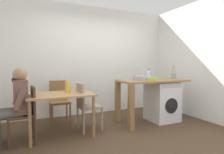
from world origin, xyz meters
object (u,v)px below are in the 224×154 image
Objects in this scene: dining_table at (60,99)px; vase at (68,87)px; chair_person_seat at (26,111)px; washing_machine at (162,101)px; bottle_tall_green at (148,75)px; mixing_bowl at (152,79)px; chair_opposite at (86,104)px; utensil_crock at (174,76)px; chair_spare_by_wall at (59,99)px; seated_person at (15,102)px.

vase is (0.15, 0.10, 0.20)m from dining_table.
chair_person_seat reaches higher than dining_table.
washing_machine is 4.05× the size of vase.
washing_machine is at bearing -31.83° from bottle_tall_green.
vase is at bearing -78.59° from chair_person_seat.
mixing_bowl is (-0.16, -0.36, -0.07)m from bottle_tall_green.
utensil_crock is at bearing 86.57° from chair_opposite.
chair_person_seat and chair_opposite have the same top height.
chair_person_seat is at bearing -164.38° from vase.
mixing_bowl reaches higher than vase.
chair_person_seat is at bearing -85.13° from chair_opposite.
vase is (0.05, -0.67, 0.34)m from chair_spare_by_wall.
bottle_tall_green is at bearing 66.14° from mixing_bowl.
washing_machine is at bearing 25.18° from mixing_bowl.
chair_opposite is 0.82m from chair_spare_by_wall.
mixing_bowl is at bearing 75.59° from chair_opposite.
chair_opposite is at bearing 5.54° from dining_table.
chair_spare_by_wall is at bearing 163.29° from utensil_crock.
mixing_bowl is at bearing -96.83° from seated_person.
utensil_crock reaches higher than bottle_tall_green.
chair_opposite is 1.05× the size of washing_machine.
washing_machine is at bearing -92.58° from seated_person.
mixing_bowl reaches higher than dining_table.
seated_person reaches higher than chair_person_seat.
seated_person is at bearing -177.64° from utensil_crock.
utensil_crock is at bearing -9.91° from bottle_tall_green.
chair_opposite is at bearing -9.39° from vase.
utensil_crock is at bearing 163.43° from chair_spare_by_wall.
bottle_tall_green is 1.05× the size of vase.
bottle_tall_green is at bearing 148.17° from washing_machine.
dining_table is 2.61m from utensil_crock.
chair_opposite is 0.47m from vase.
chair_spare_by_wall is at bearing 149.57° from mixing_bowl.
chair_spare_by_wall is 2.64m from utensil_crock.
washing_machine is at bearing 159.48° from chair_spare_by_wall.
dining_table is 4.79× the size of mixing_bowl.
washing_machine is 0.70m from mixing_bowl.
utensil_crock is (2.11, -0.02, 0.48)m from chair_opposite.
bottle_tall_green is 1.81m from vase.
chair_person_seat and chair_spare_by_wall have the same top height.
mixing_bowl reaches higher than washing_machine.
dining_table is 0.92× the size of seated_person.
chair_opposite is 1.57m from bottle_tall_green.
dining_table is 5.18× the size of vase.
utensil_crock is (2.48, -0.75, 0.48)m from chair_spare_by_wall.
chair_opposite is 1.74m from washing_machine.
vase is at bearing 168.96° from mixing_bowl.
vase reaches higher than chair_opposite.
chair_person_seat is 4.04× the size of bottle_tall_green.
mixing_bowl is at bearing -7.01° from dining_table.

